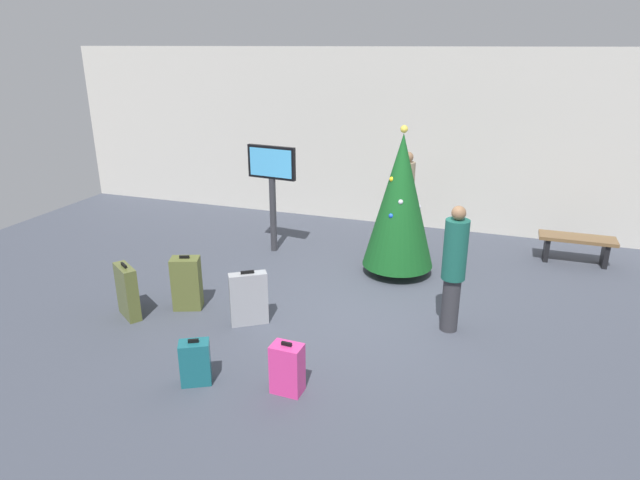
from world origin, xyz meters
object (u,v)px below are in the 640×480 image
(flight_info_kiosk, at_px, (272,178))
(suitcase_0, at_px, (187,283))
(traveller_1, at_px, (454,266))
(suitcase_3, at_px, (127,292))
(holiday_tree, at_px, (400,201))
(suitcase_2, at_px, (195,363))
(waiting_bench, at_px, (577,244))
(traveller_0, at_px, (406,197))
(suitcase_1, at_px, (287,369))
(suitcase_4, at_px, (249,299))

(flight_info_kiosk, xyz_separation_m, suitcase_0, (-0.24, -2.55, -0.99))
(traveller_1, distance_m, suitcase_3, 4.47)
(holiday_tree, relative_size, suitcase_2, 4.40)
(waiting_bench, bearing_deg, traveller_0, -176.88)
(suitcase_1, distance_m, suitcase_4, 1.67)
(suitcase_1, height_order, suitcase_2, suitcase_1)
(holiday_tree, relative_size, traveller_0, 1.36)
(waiting_bench, bearing_deg, holiday_tree, -152.54)
(suitcase_1, bearing_deg, traveller_1, 52.57)
(suitcase_1, bearing_deg, traveller_0, 86.09)
(flight_info_kiosk, relative_size, suitcase_0, 2.40)
(suitcase_2, distance_m, suitcase_4, 1.46)
(holiday_tree, xyz_separation_m, suitcase_4, (-1.57, -2.39, -0.88))
(flight_info_kiosk, bearing_deg, traveller_0, 24.56)
(waiting_bench, relative_size, suitcase_0, 1.54)
(waiting_bench, relative_size, suitcase_1, 2.03)
(traveller_1, height_order, suitcase_4, traveller_1)
(traveller_1, distance_m, suitcase_0, 3.75)
(traveller_0, bearing_deg, suitcase_4, -111.02)
(suitcase_3, bearing_deg, suitcase_2, -32.04)
(waiting_bench, xyz_separation_m, suitcase_2, (-4.38, -5.33, -0.09))
(holiday_tree, distance_m, suitcase_4, 2.99)
(suitcase_0, height_order, suitcase_2, suitcase_0)
(waiting_bench, bearing_deg, suitcase_4, -138.81)
(flight_info_kiosk, relative_size, traveller_1, 1.13)
(traveller_0, bearing_deg, traveller_1, -68.32)
(holiday_tree, height_order, suitcase_0, holiday_tree)
(suitcase_4, bearing_deg, traveller_1, 15.56)
(traveller_1, bearing_deg, suitcase_3, -165.74)
(holiday_tree, xyz_separation_m, suitcase_1, (-0.48, -3.65, -0.96))
(flight_info_kiosk, height_order, suitcase_4, flight_info_kiosk)
(traveller_1, xyz_separation_m, suitcase_4, (-2.61, -0.73, -0.55))
(traveller_1, xyz_separation_m, suitcase_2, (-2.57, -2.18, -0.66))
(waiting_bench, distance_m, suitcase_3, 7.44)
(traveller_1, distance_m, suitcase_2, 3.43)
(suitcase_1, bearing_deg, flight_info_kiosk, 115.65)
(holiday_tree, distance_m, traveller_1, 1.99)
(traveller_1, relative_size, suitcase_1, 2.81)
(suitcase_1, bearing_deg, suitcase_4, 130.60)
(suitcase_3, bearing_deg, traveller_1, 14.26)
(suitcase_1, xyz_separation_m, suitcase_4, (-1.09, 1.27, 0.08))
(suitcase_2, height_order, suitcase_3, suitcase_3)
(suitcase_1, bearing_deg, suitcase_2, -169.76)
(flight_info_kiosk, relative_size, waiting_bench, 1.55)
(waiting_bench, distance_m, suitcase_1, 6.13)
(suitcase_0, height_order, suitcase_3, suitcase_0)
(flight_info_kiosk, bearing_deg, suitcase_1, -64.35)
(traveller_1, height_order, suitcase_1, traveller_1)
(waiting_bench, bearing_deg, suitcase_3, -145.28)
(flight_info_kiosk, relative_size, suitcase_2, 3.49)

